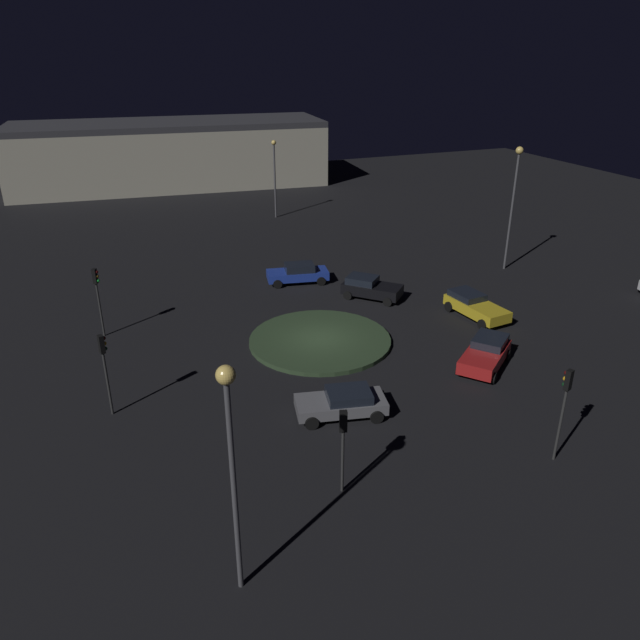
{
  "coord_description": "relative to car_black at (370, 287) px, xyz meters",
  "views": [
    {
      "loc": [
        -30.58,
        12.32,
        16.47
      ],
      "look_at": [
        0.0,
        0.0,
        1.47
      ],
      "focal_mm": 34.3,
      "sensor_mm": 36.0,
      "label": 1
    }
  ],
  "objects": [
    {
      "name": "traffic_light_west_near",
      "position": [
        -19.5,
        0.74,
        2.33
      ],
      "size": [
        0.39,
        0.36,
        4.4
      ],
      "rotation": [
        0.0,
        0.0,
        0.35
      ],
      "color": "#2D2D2D",
      "rests_on": "ground_plane"
    },
    {
      "name": "car_black",
      "position": [
        0.0,
        0.0,
        0.0
      ],
      "size": [
        4.21,
        4.15,
        1.51
      ],
      "rotation": [
        0.0,
        0.0,
        3.91
      ],
      "color": "black",
      "rests_on": "ground_plane"
    },
    {
      "name": "streetlamp_east",
      "position": [
        23.35,
        -0.7,
        4.08
      ],
      "size": [
        0.48,
        0.48,
        7.73
      ],
      "color": "#4C4C51",
      "rests_on": "ground_plane"
    },
    {
      "name": "car_blue",
      "position": [
        4.74,
        3.66,
        -0.03
      ],
      "size": [
        2.75,
        4.79,
        1.46
      ],
      "rotation": [
        0.0,
        0.0,
        4.52
      ],
      "color": "#1E38A5",
      "rests_on": "ground_plane"
    },
    {
      "name": "traffic_light_west",
      "position": [
        -17.94,
        10.07,
        1.91
      ],
      "size": [
        0.39,
        0.35,
        3.78
      ],
      "rotation": [
        0.0,
        0.0,
        -0.32
      ],
      "color": "#2D2D2D",
      "rests_on": "ground_plane"
    },
    {
      "name": "streetlamp_south",
      "position": [
        1.51,
        -12.69,
        5.51
      ],
      "size": [
        0.56,
        0.56,
        9.51
      ],
      "color": "#4C4C51",
      "rests_on": "ground_plane"
    },
    {
      "name": "streetlamp_northwest",
      "position": [
        -21.04,
        15.11,
        4.94
      ],
      "size": [
        0.58,
        0.58,
        8.32
      ],
      "color": "#4C4C51",
      "rests_on": "ground_plane"
    },
    {
      "name": "traffic_light_north",
      "position": [
        -8.66,
        18.15,
        2.23
      ],
      "size": [
        0.35,
        0.39,
        4.24
      ],
      "rotation": [
        0.0,
        0.0,
        -1.3
      ],
      "color": "#2D2D2D",
      "rests_on": "ground_plane"
    },
    {
      "name": "ground_plane",
      "position": [
        -5.2,
        5.89,
        -0.78
      ],
      "size": [
        114.46,
        114.46,
        0.0
      ],
      "primitive_type": "plane",
      "color": "black"
    },
    {
      "name": "roundabout_island",
      "position": [
        -5.2,
        5.89,
        -0.65
      ],
      "size": [
        8.52,
        8.52,
        0.26
      ],
      "primitive_type": "cylinder",
      "color": "#2D4228",
      "rests_on": "ground_plane"
    },
    {
      "name": "store_building",
      "position": [
        43.13,
        6.49,
        3.09
      ],
      "size": [
        15.59,
        38.43,
        7.75
      ],
      "rotation": [
        0.0,
        0.0,
        1.47
      ],
      "color": "#ADA893",
      "rests_on": "ground_plane"
    },
    {
      "name": "car_yellow",
      "position": [
        -5.48,
        -4.93,
        -0.01
      ],
      "size": [
        4.7,
        2.5,
        1.45
      ],
      "rotation": [
        0.0,
        0.0,
        3.25
      ],
      "color": "gold",
      "rests_on": "ground_plane"
    },
    {
      "name": "car_red",
      "position": [
        -11.38,
        -1.52,
        -0.02
      ],
      "size": [
        4.08,
        4.43,
        1.46
      ],
      "rotation": [
        0.0,
        0.0,
        2.24
      ],
      "color": "red",
      "rests_on": "ground_plane"
    },
    {
      "name": "traffic_light_northeast",
      "position": [
        0.59,
        17.87,
        2.3
      ],
      "size": [
        0.37,
        0.39,
        4.35
      ],
      "rotation": [
        0.0,
        0.0,
        -2.02
      ],
      "color": "#2D2D2D",
      "rests_on": "ground_plane"
    },
    {
      "name": "car_grey",
      "position": [
        -12.94,
        7.84,
        -0.07
      ],
      "size": [
        2.83,
        4.62,
        1.33
      ],
      "rotation": [
        0.0,
        0.0,
        1.36
      ],
      "color": "slate",
      "rests_on": "ground_plane"
    }
  ]
}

